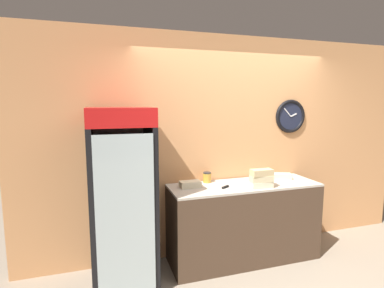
# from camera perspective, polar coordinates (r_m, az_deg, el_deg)

# --- Properties ---
(wall_back) EXTENTS (5.20, 0.10, 2.70)m
(wall_back) POSITION_cam_1_polar(r_m,az_deg,el_deg) (3.84, 7.92, -0.21)
(wall_back) COLOR tan
(wall_back) RESTS_ON ground_plane
(prep_counter) EXTENTS (1.79, 0.58, 0.93)m
(prep_counter) POSITION_cam_1_polar(r_m,az_deg,el_deg) (3.77, 9.81, -14.40)
(prep_counter) COLOR #4C3828
(prep_counter) RESTS_ON ground_plane
(beverage_cooler) EXTENTS (0.64, 0.70, 1.84)m
(beverage_cooler) POSITION_cam_1_polar(r_m,az_deg,el_deg) (3.21, -13.23, -8.44)
(beverage_cooler) COLOR black
(beverage_cooler) RESTS_ON ground_plane
(sandwich_stack_bottom) EXTENTS (0.25, 0.13, 0.07)m
(sandwich_stack_bottom) POSITION_cam_1_polar(r_m,az_deg,el_deg) (3.50, 13.06, -7.55)
(sandwich_stack_bottom) COLOR beige
(sandwich_stack_bottom) RESTS_ON prep_counter
(sandwich_stack_middle) EXTENTS (0.26, 0.14, 0.07)m
(sandwich_stack_middle) POSITION_cam_1_polar(r_m,az_deg,el_deg) (3.49, 13.09, -6.43)
(sandwich_stack_middle) COLOR beige
(sandwich_stack_middle) RESTS_ON sandwich_stack_bottom
(sandwich_stack_top) EXTENTS (0.25, 0.12, 0.07)m
(sandwich_stack_top) POSITION_cam_1_polar(r_m,az_deg,el_deg) (3.47, 13.13, -5.29)
(sandwich_stack_top) COLOR tan
(sandwich_stack_top) RESTS_ON sandwich_stack_middle
(sandwich_flat_left) EXTENTS (0.26, 0.20, 0.07)m
(sandwich_flat_left) POSITION_cam_1_polar(r_m,az_deg,el_deg) (3.97, 16.75, -5.88)
(sandwich_flat_left) COLOR beige
(sandwich_flat_left) RESTS_ON prep_counter
(sandwich_flat_right) EXTENTS (0.24, 0.13, 0.07)m
(sandwich_flat_right) POSITION_cam_1_polar(r_m,az_deg,el_deg) (3.43, -0.35, -7.67)
(sandwich_flat_right) COLOR beige
(sandwich_flat_right) RESTS_ON prep_counter
(chefs_knife) EXTENTS (0.29, 0.19, 0.02)m
(chefs_knife) POSITION_cam_1_polar(r_m,az_deg,el_deg) (3.48, 6.92, -7.99)
(chefs_knife) COLOR silver
(chefs_knife) RESTS_ON prep_counter
(condiment_jar) EXTENTS (0.10, 0.10, 0.12)m
(condiment_jar) POSITION_cam_1_polar(r_m,az_deg,el_deg) (3.64, 2.89, -6.37)
(condiment_jar) COLOR gold
(condiment_jar) RESTS_ON prep_counter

